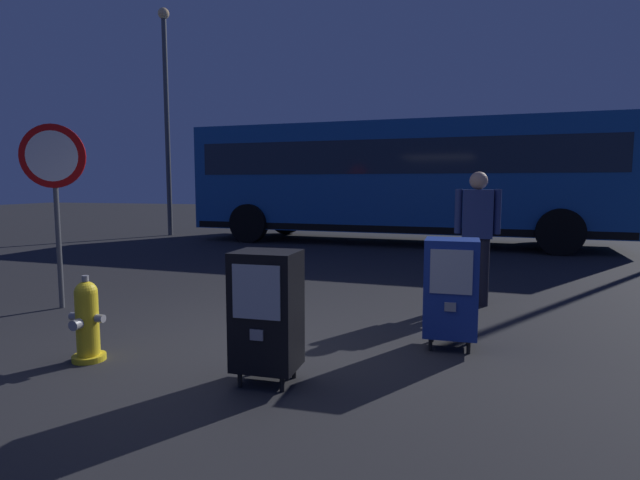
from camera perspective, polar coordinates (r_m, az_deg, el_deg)
ground_plane at (r=4.88m, az=-7.30°, el=-11.98°), size 60.00×60.00×0.00m
fire_hydrant at (r=4.90m, az=-24.41°, el=-8.16°), size 0.33×0.32×0.75m
newspaper_box_primary at (r=4.91m, az=14.33°, el=-5.12°), size 0.48×0.42×1.02m
newspaper_box_secondary at (r=3.95m, az=-5.93°, el=-7.73°), size 0.48×0.42×1.02m
stop_sign at (r=6.96m, az=-27.39°, el=6.21°), size 0.71×0.31×2.23m
pedestrian at (r=6.66m, az=17.01°, el=1.03°), size 0.55×0.22×1.67m
bus_near at (r=13.40m, az=8.82°, el=7.00°), size 10.64×3.30×3.00m
street_light_far_left at (r=15.95m, az=-16.66°, el=14.18°), size 0.32×0.32×6.47m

